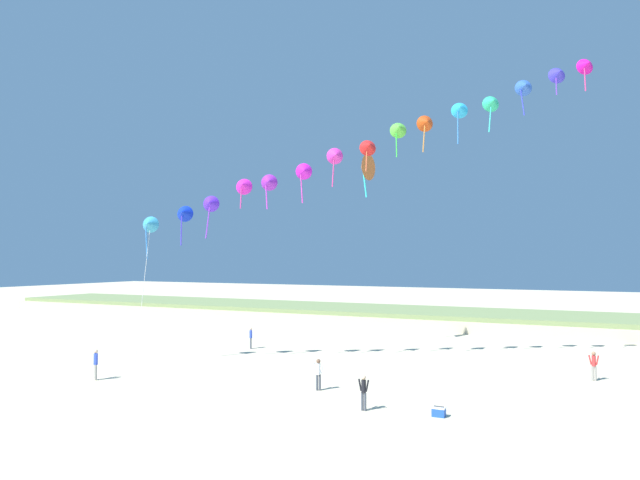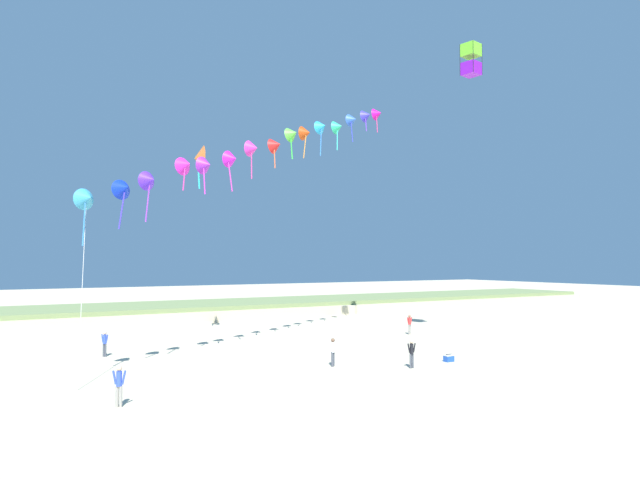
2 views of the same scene
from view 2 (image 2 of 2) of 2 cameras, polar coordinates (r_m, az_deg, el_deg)
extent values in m
plane|color=beige|center=(26.32, 12.91, -15.64)|extent=(240.00, 240.00, 0.00)
cube|color=beige|center=(64.39, -14.47, -7.07)|extent=(120.00, 13.89, 1.04)
cube|color=#7A8E56|center=(64.34, -14.46, -6.48)|extent=(120.00, 11.80, 0.59)
cylinder|color=gray|center=(48.84, 8.89, -8.85)|extent=(0.12, 0.12, 0.84)
cylinder|color=gray|center=(48.94, 9.01, -8.83)|extent=(0.12, 0.12, 0.84)
cylinder|color=red|center=(48.81, 8.95, -8.01)|extent=(0.22, 0.22, 0.59)
cylinder|color=red|center=(48.68, 8.79, -7.97)|extent=(0.21, 0.10, 0.56)
cylinder|color=red|center=(48.94, 9.11, -7.94)|extent=(0.21, 0.10, 0.56)
sphere|color=#9E7051|center=(48.77, 8.94, -7.52)|extent=(0.23, 0.23, 0.23)
cylinder|color=gray|center=(26.35, -19.31, -14.57)|extent=(0.13, 0.13, 0.89)
cylinder|color=gray|center=(26.41, -19.63, -14.54)|extent=(0.13, 0.13, 0.89)
cylinder|color=blue|center=(26.22, -19.45, -12.94)|extent=(0.23, 0.23, 0.63)
cylinder|color=blue|center=(26.14, -19.03, -12.87)|extent=(0.22, 0.19, 0.60)
cylinder|color=blue|center=(26.29, -19.86, -12.80)|extent=(0.22, 0.19, 0.60)
sphere|color=beige|center=(26.14, -19.44, -12.00)|extent=(0.24, 0.24, 0.24)
cylinder|color=#474C56|center=(33.99, 9.26, -11.85)|extent=(0.12, 0.12, 0.82)
cylinder|color=#474C56|center=(33.91, 9.05, -11.88)|extent=(0.12, 0.12, 0.82)
cylinder|color=black|center=(33.84, 9.15, -10.70)|extent=(0.22, 0.22, 0.58)
cylinder|color=black|center=(33.93, 9.41, -10.60)|extent=(0.20, 0.10, 0.55)
cylinder|color=black|center=(33.73, 8.88, -10.65)|extent=(0.20, 0.10, 0.55)
sphere|color=beige|center=(33.78, 9.14, -10.02)|extent=(0.22, 0.22, 0.22)
cylinder|color=#474C56|center=(39.95, -20.82, -10.27)|extent=(0.12, 0.12, 0.83)
cylinder|color=#474C56|center=(39.85, -20.67, -10.29)|extent=(0.12, 0.12, 0.83)
cylinder|color=blue|center=(39.80, -20.73, -9.27)|extent=(0.22, 0.22, 0.59)
cylinder|color=blue|center=(39.92, -20.93, -9.18)|extent=(0.19, 0.21, 0.56)
cylinder|color=blue|center=(39.67, -20.53, -9.23)|extent=(0.19, 0.21, 0.56)
sphere|color=beige|center=(39.75, -20.72, -8.68)|extent=(0.22, 0.22, 0.22)
cylinder|color=#474C56|center=(34.10, 1.37, -11.84)|extent=(0.12, 0.12, 0.83)
cylinder|color=#474C56|center=(33.98, 1.23, -11.87)|extent=(0.12, 0.12, 0.83)
cylinder|color=white|center=(33.93, 1.30, -10.67)|extent=(0.22, 0.22, 0.59)
cylinder|color=white|center=(34.08, 1.48, -10.56)|extent=(0.21, 0.16, 0.56)
cylinder|color=white|center=(33.77, 1.11, -10.64)|extent=(0.21, 0.16, 0.56)
sphere|color=brown|center=(33.87, 1.29, -9.98)|extent=(0.22, 0.22, 0.22)
cone|color=#369CC6|center=(30.67, -22.25, 3.87)|extent=(1.31, 1.12, 1.14)
cylinder|color=#3989E5|center=(30.48, -22.53, 1.46)|extent=(0.15, 0.33, 2.15)
cone|color=#0F2CC7|center=(32.15, -18.97, 4.90)|extent=(1.33, 1.17, 1.18)
cylinder|color=#4739E5|center=(31.95, -19.22, 2.78)|extent=(0.30, 0.31, 1.96)
cone|color=#5927E1|center=(33.36, -16.63, 5.75)|extent=(1.30, 1.11, 1.12)
cylinder|color=#9039E5|center=(33.12, -16.86, 3.56)|extent=(0.30, 0.18, 2.14)
cone|color=#E323C1|center=(34.69, -13.24, 7.31)|extent=(1.34, 1.20, 1.18)
cylinder|color=#E5399D|center=(34.46, -13.44, 5.90)|extent=(0.17, 0.12, 1.31)
cone|color=purple|center=(35.91, -11.31, 7.36)|extent=(1.30, 1.12, 1.11)
cylinder|color=#DD39E5|center=(35.66, -11.50, 5.78)|extent=(0.17, 0.09, 1.59)
cone|color=#D71CD3|center=(37.69, -8.79, 8.02)|extent=(1.32, 1.18, 1.13)
cylinder|color=#E539B8|center=(37.39, -8.96, 6.27)|extent=(0.29, 0.24, 1.93)
cone|color=#E931B3|center=(39.42, -6.70, 9.10)|extent=(1.32, 1.19, 1.12)
cylinder|color=#E53989|center=(39.10, -6.86, 7.45)|extent=(0.13, 0.25, 1.90)
cone|color=red|center=(41.03, -4.42, 9.44)|extent=(1.39, 1.32, 1.20)
cylinder|color=#E56339|center=(40.74, -4.56, 8.17)|extent=(0.08, 0.23, 1.45)
cone|color=#5BCE3D|center=(42.81, -2.74, 10.56)|extent=(1.37, 1.27, 1.21)
cylinder|color=#39E53E|center=(42.47, -2.87, 9.19)|extent=(0.15, 0.21, 1.70)
cone|color=#CB4011|center=(44.40, -1.41, 10.66)|extent=(1.30, 1.17, 1.10)
cylinder|color=orange|center=(44.05, -1.53, 9.30)|extent=(0.23, 0.17, 1.75)
cone|color=#26ADED|center=(46.44, 0.19, 11.27)|extent=(1.31, 1.15, 1.19)
cylinder|color=#3984E5|center=(46.04, 0.08, 9.75)|extent=(0.11, 0.17, 2.14)
cone|color=#2AC083|center=(48.08, 1.83, 11.25)|extent=(1.35, 1.22, 1.17)
cylinder|color=#39E5C8|center=(47.72, 1.73, 9.99)|extent=(0.19, 0.24, 1.77)
cone|color=blue|center=(49.96, 3.29, 11.91)|extent=(1.29, 1.07, 1.13)
cylinder|color=blue|center=(49.59, 3.20, 10.74)|extent=(0.28, 0.12, 1.71)
cone|color=#3C34CF|center=(51.89, 4.70, 12.31)|extent=(1.35, 1.22, 1.19)
cylinder|color=#6A39E5|center=(51.56, 4.62, 11.45)|extent=(0.11, 0.19, 1.23)
cone|color=#E50F9E|center=(53.51, 5.79, 12.46)|extent=(1.35, 1.23, 1.18)
cylinder|color=#E53983|center=(53.14, 5.72, 11.47)|extent=(0.13, 0.13, 1.53)
cylinder|color=silver|center=(30.25, -22.70, -4.79)|extent=(0.44, 0.92, 9.36)
cone|color=orange|center=(46.60, -12.03, 7.97)|extent=(1.05, 2.22, 2.13)
cone|color=#2DE2E5|center=(46.60, -12.03, 8.00)|extent=(0.62, 1.23, 1.17)
cylinder|color=#2DE2E5|center=(46.38, -12.04, 6.32)|extent=(0.31, 0.30, 2.08)
cube|color=purple|center=(45.88, 14.87, 16.19)|extent=(1.35, 1.35, 0.94)
cube|color=#73E52D|center=(46.34, 14.86, 17.85)|extent=(1.35, 1.35, 0.94)
cylinder|color=black|center=(45.96, 13.83, 17.08)|extent=(0.04, 0.04, 2.36)
cylinder|color=black|center=(45.35, 15.07, 17.36)|extent=(0.04, 0.04, 2.36)
cylinder|color=black|center=(46.26, 15.90, 16.97)|extent=(0.04, 0.04, 2.36)
cylinder|color=black|center=(46.86, 14.67, 16.71)|extent=(0.04, 0.04, 2.36)
cube|color=blue|center=(36.56, 12.75, -11.50)|extent=(0.56, 0.40, 0.36)
cube|color=white|center=(36.52, 12.75, -11.17)|extent=(0.58, 0.41, 0.06)
cylinder|color=black|center=(36.51, 12.74, -11.08)|extent=(0.45, 0.03, 0.03)
camera|label=1|loc=(31.02, 57.28, 0.25)|focal=32.00mm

